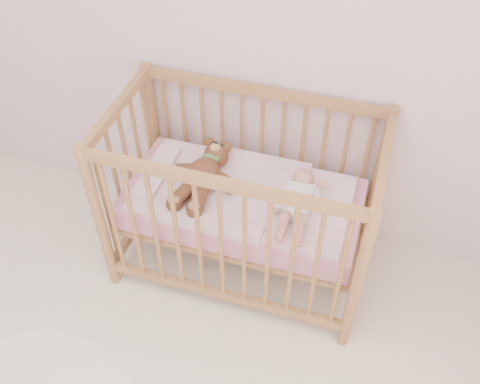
% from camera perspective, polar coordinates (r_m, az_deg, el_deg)
% --- Properties ---
extents(wall_back, '(4.00, 0.02, 2.70)m').
position_cam_1_polar(wall_back, '(2.71, -4.74, 19.31)').
color(wall_back, silver).
rests_on(wall_back, floor).
extents(crib, '(1.36, 0.76, 1.00)m').
position_cam_1_polar(crib, '(2.80, 0.30, -1.04)').
color(crib, '#A47745').
rests_on(crib, floor).
extents(mattress, '(1.22, 0.62, 0.13)m').
position_cam_1_polar(mattress, '(2.82, 0.30, -1.25)').
color(mattress, pink).
rests_on(mattress, crib).
extents(blanket, '(1.10, 0.58, 0.06)m').
position_cam_1_polar(blanket, '(2.76, 0.31, -0.18)').
color(blanket, pink).
rests_on(blanket, mattress).
extents(baby, '(0.27, 0.52, 0.12)m').
position_cam_1_polar(baby, '(2.65, 6.20, -0.65)').
color(baby, white).
rests_on(baby, blanket).
extents(teddy_bear, '(0.42, 0.56, 0.15)m').
position_cam_1_polar(teddy_bear, '(2.74, -4.11, 1.74)').
color(teddy_bear, brown).
rests_on(teddy_bear, blanket).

